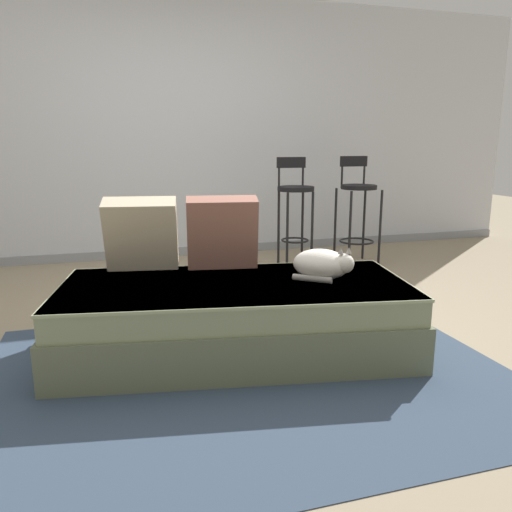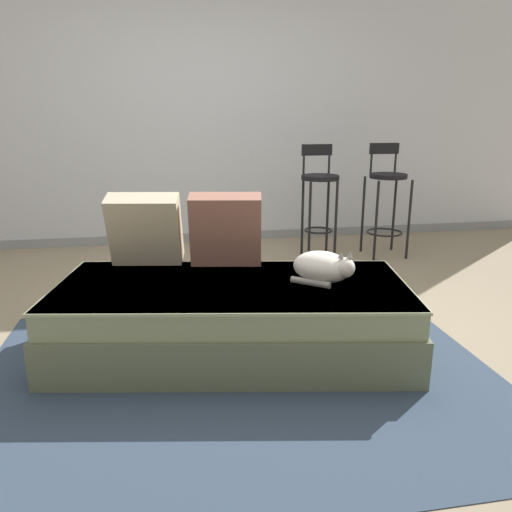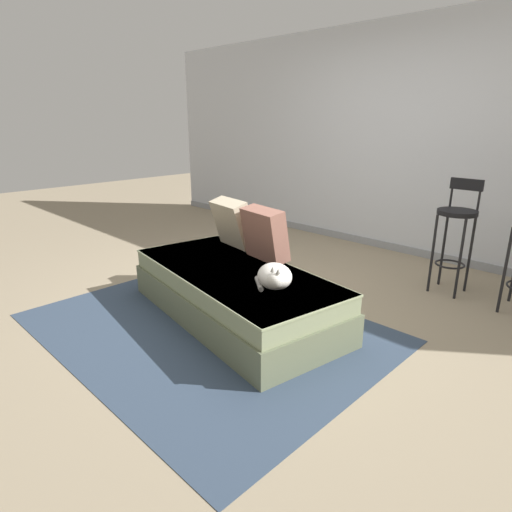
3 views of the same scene
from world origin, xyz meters
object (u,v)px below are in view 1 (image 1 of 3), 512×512
Objects in this scene: couch at (235,317)px; throw_pillow_middle at (222,232)px; cat at (323,264)px; bar_stool_near_window at (295,201)px; bar_stool_by_doorway at (357,203)px; throw_pillow_corner at (141,234)px.

throw_pillow_middle is at bearing 88.54° from couch.
cat is (0.49, -0.41, -0.14)m from throw_pillow_middle.
bar_stool_near_window is 0.65m from bar_stool_by_doorway.
throw_pillow_middle is 0.65m from cat.
bar_stool_near_window is at bearing 179.88° from bar_stool_by_doorway.
cat reaches higher than couch.
throw_pillow_corner is 1.01× the size of throw_pillow_middle.
throw_pillow_middle is at bearing 139.64° from cat.
couch is at bearing -91.46° from throw_pillow_middle.
bar_stool_near_window is 1.00× the size of bar_stool_by_doorway.
cat is at bearing -27.10° from throw_pillow_corner.
throw_pillow_corner is 0.44× the size of bar_stool_by_doorway.
couch is 4.47× the size of throw_pillow_corner.
couch is 5.12× the size of cat.
throw_pillow_middle is at bearing -125.57° from bar_stool_near_window.
bar_stool_near_window reaches higher than cat.
throw_pillow_middle is at bearing -9.43° from throw_pillow_corner.
cat is 0.38× the size of bar_stool_by_doorway.
bar_stool_near_window reaches higher than couch.
throw_pillow_middle is 0.44× the size of bar_stool_near_window.
bar_stool_by_doorway is at bearing 32.06° from throw_pillow_corner.
cat is at bearing -106.10° from bar_stool_near_window.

